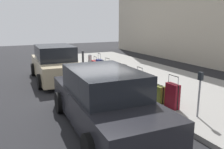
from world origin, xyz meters
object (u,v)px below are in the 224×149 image
Objects in this scene: suitcase_navy_3 at (139,84)px; suitcase_red_4 at (132,83)px; suitcase_silver_2 at (149,88)px; suitcase_black_6 at (119,75)px; suitcase_maroon_7 at (113,74)px; bollard_post at (83,59)px; suitcase_olive_1 at (159,94)px; suitcase_olive_8 at (108,71)px; fire_hydrant at (90,61)px; parking_meter at (200,88)px; suitcase_silver_9 at (103,70)px; suitcase_navy_10 at (99,66)px; parked_car_beige_1 at (55,64)px; suitcase_red_11 at (95,66)px; suitcase_teal_5 at (124,78)px; parked_car_charcoal_0 at (104,100)px; suitcase_maroon_0 at (172,96)px.

suitcase_red_4 is (0.53, 0.01, -0.11)m from suitcase_navy_3.
suitcase_black_6 is at bearing 1.33° from suitcase_silver_2.
bollard_post reaches higher than suitcase_maroon_7.
suitcase_olive_1 is 7.12m from bollard_post.
suitcase_silver_2 is 3.30m from suitcase_olive_8.
bollard_post is (0.77, 0.15, 0.04)m from fire_hydrant.
suitcase_olive_8 is at bearing 3.39° from parking_meter.
suitcase_olive_8 is (3.30, 0.07, -0.03)m from suitcase_silver_2.
suitcase_silver_2 is 0.56m from suitcase_navy_3.
suitcase_navy_3 reaches higher than suitcase_silver_9.
parked_car_beige_1 is at bearing 85.48° from suitcase_navy_10.
suitcase_navy_3 is at bearing 179.64° from suitcase_red_11.
suitcase_silver_2 is 1.64m from suitcase_teal_5.
parked_car_beige_1 is (-1.25, 2.21, 0.20)m from fire_hydrant.
suitcase_olive_1 is 6.35m from fire_hydrant.
suitcase_maroon_7 is 0.67× the size of suitcase_navy_10.
suitcase_maroon_7 is at bearing -129.83° from parked_car_beige_1.
suitcase_red_11 is 1.64m from bollard_post.
suitcase_red_11 is at bearing 2.20° from parking_meter.
suitcase_navy_10 is at bearing 2.42° from parking_meter.
suitcase_teal_5 is 0.20× the size of parked_car_charcoal_0.
fire_hydrant is 0.88× the size of bollard_post.
bollard_post is (4.37, 0.10, 0.09)m from suitcase_black_6.
suitcase_olive_1 is (0.55, 0.08, -0.10)m from suitcase_maroon_0.
suitcase_red_11 is 0.86× the size of bollard_post.
suitcase_navy_3 is at bearing 179.62° from suitcase_navy_10.
parked_car_charcoal_0 reaches higher than suitcase_maroon_0.
fire_hydrant is (6.35, -0.01, 0.14)m from suitcase_olive_1.
suitcase_black_6 is 1.01× the size of suitcase_red_11.
suitcase_olive_1 is 0.62× the size of suitcase_navy_3.
suitcase_silver_2 is at bearing 3.64° from suitcase_maroon_0.
suitcase_teal_5 is 1.14× the size of suitcase_black_6.
suitcase_black_6 is 1.18× the size of suitcase_maroon_7.
fire_hydrant is (0.85, -0.02, 0.13)m from suitcase_red_11.
suitcase_red_4 is 1.02× the size of fire_hydrant.
parking_meter is (-3.61, -0.33, 0.46)m from suitcase_teal_5.
suitcase_navy_3 is 0.96× the size of suitcase_navy_10.
parked_car_charcoal_0 is (-3.31, 2.17, 0.21)m from suitcase_black_6.
suitcase_teal_5 reaches higher than suitcase_olive_1.
suitcase_teal_5 is at bearing 2.00° from suitcase_red_4.
suitcase_maroon_7 is (1.66, 0.01, 0.06)m from suitcase_red_4.
suitcase_teal_5 is 3.65m from parking_meter.
suitcase_olive_8 is at bearing 0.77° from suitcase_black_6.
suitcase_navy_3 is (1.67, 0.12, -0.02)m from suitcase_maroon_0.
bollard_post is (2.19, 0.13, 0.10)m from suitcase_navy_10.
suitcase_red_4 reaches higher than suitcase_maroon_7.
fire_hydrant is at bearing -1.06° from suitcase_teal_5.
suitcase_navy_3 is 0.78× the size of parking_meter.
parked_car_charcoal_0 is (-2.75, 2.14, 0.23)m from suitcase_teal_5.
suitcase_black_6 is at bearing -178.65° from bollard_post.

